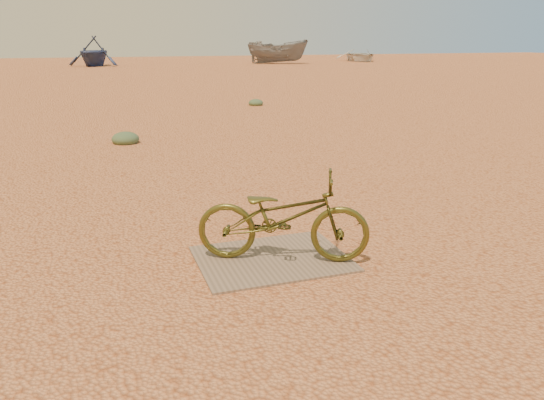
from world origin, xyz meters
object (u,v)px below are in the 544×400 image
object	(u,v)px
boat_far_left	(93,51)
boat_mid_right	(278,52)
plywood_board	(272,259)
boat_far_right	(360,55)
bicycle	(283,217)

from	to	relation	value
boat_far_left	boat_mid_right	distance (m)	14.77
plywood_board	boat_far_right	world-z (taller)	boat_far_right
plywood_board	boat_far_left	bearing A→B (deg)	91.25
boat_far_left	boat_far_right	size ratio (longest dim) A/B	0.83
plywood_board	boat_mid_right	bearing A→B (deg)	70.35
bicycle	boat_far_right	size ratio (longest dim) A/B	0.33
bicycle	boat_far_left	world-z (taller)	boat_far_left
boat_mid_right	boat_far_right	distance (m)	9.02
plywood_board	boat_mid_right	distance (m)	41.28
bicycle	boat_far_left	bearing A→B (deg)	25.01
plywood_board	boat_mid_right	size ratio (longest dim) A/B	0.30
boat_far_right	plywood_board	bearing A→B (deg)	-106.20
boat_mid_right	boat_far_right	world-z (taller)	boat_mid_right
plywood_board	boat_far_left	world-z (taller)	boat_far_left
boat_far_left	boat_far_right	world-z (taller)	boat_far_left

